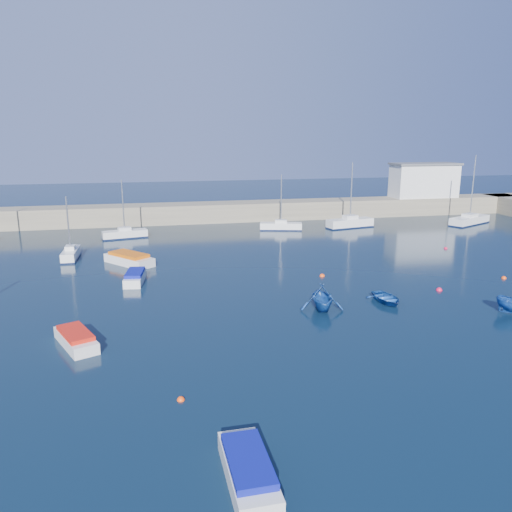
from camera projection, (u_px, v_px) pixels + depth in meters
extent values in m
plane|color=black|center=(369.00, 350.00, 28.97)|extent=(220.00, 220.00, 0.00)
cube|color=#7A715D|center=(234.00, 211.00, 72.33)|extent=(96.00, 4.50, 2.60)
cube|color=silver|center=(424.00, 181.00, 77.59)|extent=(10.00, 4.00, 5.00)
cube|color=silver|center=(71.00, 254.00, 50.09)|extent=(1.37, 4.66, 0.95)
cylinder|color=#B7BABC|center=(68.00, 223.00, 49.35)|extent=(0.14, 0.14, 5.34)
cube|color=silver|center=(125.00, 234.00, 60.06)|extent=(5.45, 2.57, 0.96)
cylinder|color=#B7BABC|center=(123.00, 205.00, 59.22)|extent=(0.14, 0.14, 6.05)
cube|color=silver|center=(281.00, 226.00, 65.21)|extent=(5.62, 2.82, 0.96)
cylinder|color=#B7BABC|center=(281.00, 199.00, 64.36)|extent=(0.14, 0.14, 6.22)
cube|color=silver|center=(350.00, 223.00, 66.92)|extent=(6.71, 3.09, 1.18)
cylinder|color=#B7BABC|center=(351.00, 191.00, 65.90)|extent=(0.18, 0.18, 7.45)
cube|color=silver|center=(469.00, 220.00, 69.40)|extent=(7.45, 5.12, 1.07)
cylinder|color=#B7BABC|center=(473.00, 186.00, 68.28)|extent=(0.15, 0.15, 8.40)
cube|color=silver|center=(76.00, 340.00, 29.53)|extent=(3.01, 4.40, 0.68)
cube|color=red|center=(75.00, 333.00, 29.42)|extent=(2.53, 3.41, 0.25)
cube|color=silver|center=(135.00, 278.00, 42.18)|extent=(1.89, 4.15, 0.72)
cube|color=navy|center=(135.00, 273.00, 42.06)|extent=(1.70, 3.15, 0.27)
cube|color=silver|center=(129.00, 260.00, 48.03)|extent=(4.93, 5.41, 0.82)
cube|color=#DC5E0C|center=(129.00, 254.00, 47.89)|extent=(3.99, 4.30, 0.30)
cube|color=silver|center=(248.00, 473.00, 17.93)|extent=(1.60, 4.38, 0.74)
cube|color=navy|center=(248.00, 460.00, 17.81)|extent=(1.50, 3.29, 0.28)
imported|color=navy|center=(386.00, 298.00, 37.11)|extent=(2.45, 3.29, 0.65)
imported|color=navy|center=(322.00, 297.00, 35.45)|extent=(3.61, 4.01, 1.87)
sphere|color=#FF450D|center=(181.00, 400.00, 23.52)|extent=(0.38, 0.38, 0.38)
sphere|color=red|center=(439.00, 290.00, 40.03)|extent=(0.49, 0.49, 0.49)
sphere|color=#FF450D|center=(504.00, 278.00, 43.37)|extent=(0.43, 0.43, 0.43)
sphere|color=#FF450D|center=(322.00, 276.00, 44.03)|extent=(0.46, 0.46, 0.46)
sphere|color=red|center=(446.00, 249.00, 54.60)|extent=(0.40, 0.40, 0.40)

